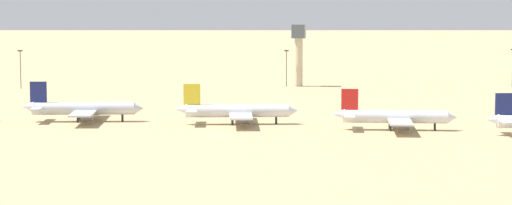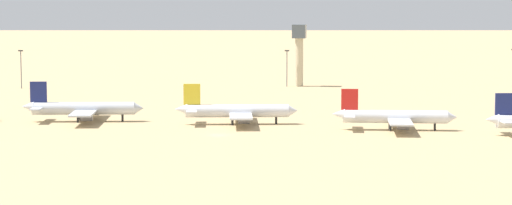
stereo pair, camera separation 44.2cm
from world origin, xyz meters
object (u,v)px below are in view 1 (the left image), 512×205
light_pole_west (20,66)px  light_pole_mid (286,65)px  parked_jet_red_3 (394,117)px  control_tower (299,49)px  parked_jet_navy_1 (82,109)px  parked_jet_yellow_2 (236,111)px

light_pole_west → light_pole_mid: bearing=13.5°
parked_jet_red_3 → light_pole_west: (-143.10, 95.40, 4.99)m
control_tower → light_pole_mid: (-4.53, -2.10, -6.28)m
light_pole_west → control_tower: bearing=14.1°
parked_jet_navy_1 → parked_jet_red_3: size_ratio=1.04×
control_tower → parked_jet_navy_1: bearing=-112.3°
parked_jet_yellow_2 → light_pole_west: light_pole_west is taller
parked_jet_yellow_2 → light_pole_mid: light_pole_mid is taller
parked_jet_red_3 → control_tower: size_ratio=1.36×
parked_jet_red_3 → control_tower: 128.09m
parked_jet_navy_1 → control_tower: control_tower is taller
parked_jet_yellow_2 → control_tower: control_tower is taller
parked_jet_yellow_2 → parked_jet_red_3: 43.64m
parked_jet_yellow_2 → light_pole_mid: size_ratio=2.38×
parked_jet_red_3 → light_pole_west: 172.06m
parked_jet_red_3 → light_pole_mid: 127.18m
light_pole_west → light_pole_mid: size_ratio=1.03×
parked_jet_red_3 → control_tower: control_tower is taller
parked_jet_red_3 → control_tower: (-39.09, 121.48, 11.04)m
parked_jet_yellow_2 → light_pole_west: 134.68m
parked_jet_navy_1 → parked_jet_yellow_2: (43.82, 1.10, -0.03)m
light_pole_mid → parked_jet_yellow_2: bearing=-89.9°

